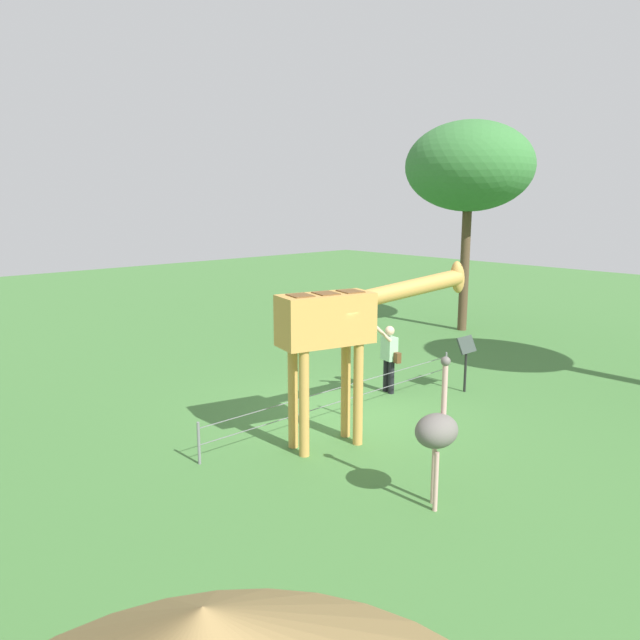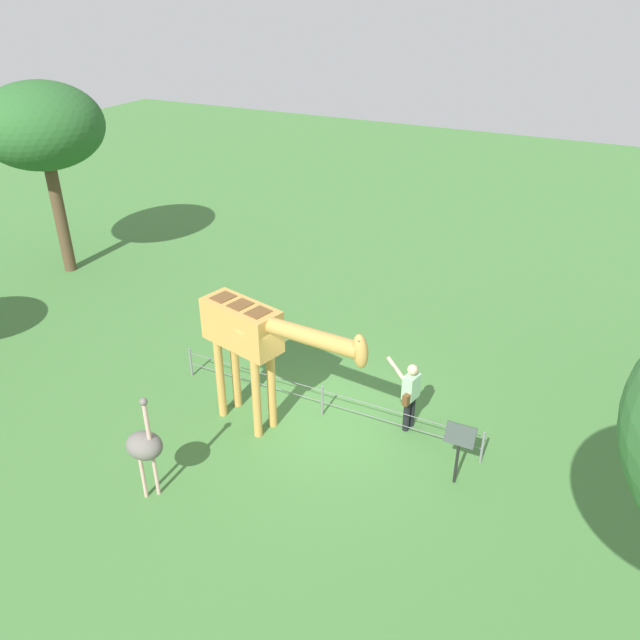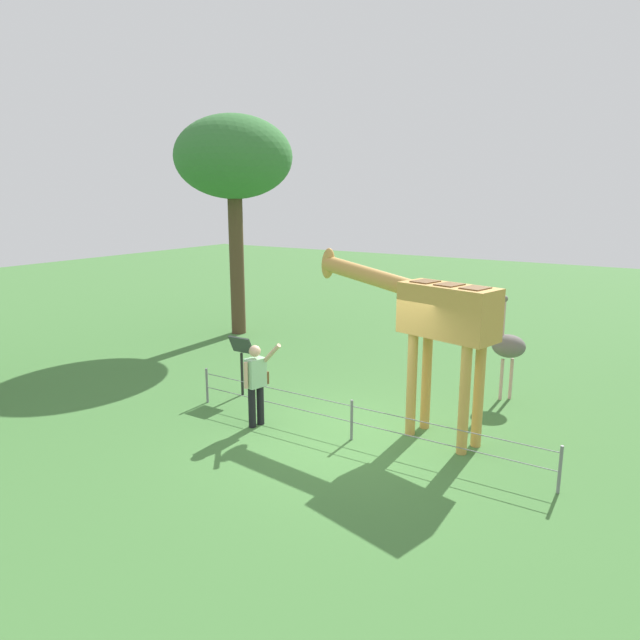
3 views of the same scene
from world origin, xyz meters
name	(u,v)px [view 2 (image 2 of 3)]	position (x,y,z in m)	size (l,w,h in m)	color
ground_plane	(320,417)	(0.00, 0.00, 0.00)	(60.00, 60.00, 0.00)	#427538
giraffe	(254,337)	(-1.03, -0.87, 2.23)	(3.98, 1.45, 3.26)	#C69347
visitor	(410,393)	(1.83, 0.49, 0.90)	(0.72, 0.59, 1.68)	black
ostrich	(145,446)	(-1.75, -3.51, 1.18)	(0.70, 0.56, 2.25)	#CC9E93
tree_west	(42,127)	(-10.83, 3.43, 4.57)	(3.62, 3.62, 5.88)	brown
info_sign	(459,443)	(3.19, -0.68, 0.95)	(0.56, 0.21, 1.32)	black
wire_fence	(322,399)	(0.00, 0.09, 0.40)	(7.05, 0.05, 0.75)	slate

